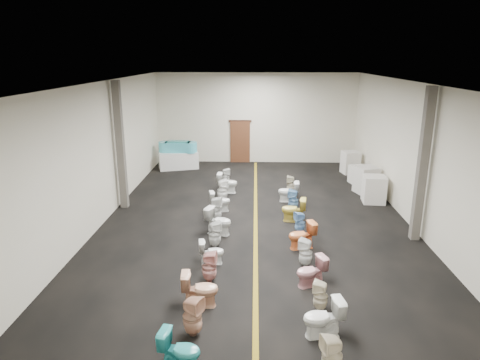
% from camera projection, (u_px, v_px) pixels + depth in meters
% --- Properties ---
extents(floor, '(16.00, 16.00, 0.00)m').
position_uv_depth(floor, '(256.00, 218.00, 14.44)').
color(floor, black).
rests_on(floor, ground).
extents(ceiling, '(16.00, 16.00, 0.00)m').
position_uv_depth(ceiling, '(257.00, 82.00, 13.18)').
color(ceiling, black).
rests_on(ceiling, ground).
extents(wall_back, '(10.00, 0.00, 10.00)m').
position_uv_depth(wall_back, '(256.00, 118.00, 21.48)').
color(wall_back, beige).
rests_on(wall_back, ground).
extents(wall_front, '(10.00, 0.00, 10.00)m').
position_uv_depth(wall_front, '(257.00, 275.00, 6.13)').
color(wall_front, beige).
rests_on(wall_front, ground).
extents(wall_left, '(0.00, 16.00, 16.00)m').
position_uv_depth(wall_left, '(104.00, 152.00, 13.98)').
color(wall_left, beige).
rests_on(wall_left, ground).
extents(wall_right, '(0.00, 16.00, 16.00)m').
position_uv_depth(wall_right, '(413.00, 154.00, 13.64)').
color(wall_right, beige).
rests_on(wall_right, ground).
extents(aisle_stripe, '(0.12, 15.60, 0.01)m').
position_uv_depth(aisle_stripe, '(256.00, 218.00, 14.44)').
color(aisle_stripe, olive).
rests_on(aisle_stripe, floor).
extents(back_door, '(1.00, 0.10, 2.10)m').
position_uv_depth(back_door, '(240.00, 142.00, 21.79)').
color(back_door, '#562D19').
rests_on(back_door, floor).
extents(door_frame, '(1.15, 0.08, 0.10)m').
position_uv_depth(door_frame, '(240.00, 121.00, 21.50)').
color(door_frame, '#331C11').
rests_on(door_frame, back_door).
extents(column_left, '(0.25, 0.25, 4.50)m').
position_uv_depth(column_left, '(120.00, 146.00, 14.93)').
color(column_left, '#59544C').
rests_on(column_left, floor).
extents(column_right, '(0.25, 0.25, 4.50)m').
position_uv_depth(column_right, '(422.00, 166.00, 12.21)').
color(column_right, '#59544C').
rests_on(column_right, floor).
extents(display_table, '(2.03, 1.42, 0.82)m').
position_uv_depth(display_table, '(178.00, 160.00, 20.75)').
color(display_table, white).
rests_on(display_table, floor).
extents(bathtub, '(1.86, 0.67, 0.55)m').
position_uv_depth(bathtub, '(178.00, 147.00, 20.56)').
color(bathtub, '#47B9CD').
rests_on(bathtub, display_table).
extents(appliance_crate_a, '(0.84, 0.84, 1.01)m').
position_uv_depth(appliance_crate_a, '(374.00, 189.00, 15.90)').
color(appliance_crate_a, silver).
rests_on(appliance_crate_a, floor).
extents(appliance_crate_b, '(0.98, 0.98, 1.07)m').
position_uv_depth(appliance_crate_b, '(366.00, 180.00, 16.99)').
color(appliance_crate_b, beige).
rests_on(appliance_crate_b, floor).
extents(appliance_crate_c, '(0.80, 0.80, 0.76)m').
position_uv_depth(appliance_crate_c, '(358.00, 175.00, 18.32)').
color(appliance_crate_c, silver).
rests_on(appliance_crate_c, floor).
extents(appliance_crate_d, '(0.85, 0.85, 1.03)m').
position_uv_depth(appliance_crate_d, '(350.00, 162.00, 19.84)').
color(appliance_crate_d, silver).
rests_on(appliance_crate_d, floor).
extents(toilet_left_0, '(0.78, 0.53, 0.74)m').
position_uv_depth(toilet_left_0, '(180.00, 350.00, 7.41)').
color(toilet_left_0, teal).
rests_on(toilet_left_0, floor).
extents(toilet_left_1, '(0.51, 0.50, 0.84)m').
position_uv_depth(toilet_left_1, '(193.00, 316.00, 8.30)').
color(toilet_left_1, tan).
rests_on(toilet_left_1, floor).
extents(toilet_left_2, '(0.83, 0.53, 0.81)m').
position_uv_depth(toilet_left_2, '(200.00, 289.00, 9.28)').
color(toilet_left_2, '#DFA381').
rests_on(toilet_left_2, floor).
extents(toilet_left_3, '(0.38, 0.38, 0.78)m').
position_uv_depth(toilet_left_3, '(209.00, 267.00, 10.30)').
color(toilet_left_3, '#D3918B').
rests_on(toilet_left_3, floor).
extents(toilet_left_4, '(0.70, 0.46, 0.66)m').
position_uv_depth(toilet_left_4, '(211.00, 252.00, 11.21)').
color(toilet_left_4, white).
rests_on(toilet_left_4, floor).
extents(toilet_left_5, '(0.45, 0.45, 0.77)m').
position_uv_depth(toilet_left_5, '(215.00, 234.00, 12.17)').
color(toilet_left_5, silver).
rests_on(toilet_left_5, floor).
extents(toilet_left_6, '(0.93, 0.73, 0.83)m').
position_uv_depth(toilet_left_6, '(219.00, 221.00, 13.07)').
color(toilet_left_6, silver).
rests_on(toilet_left_6, floor).
extents(toilet_left_7, '(0.42, 0.42, 0.83)m').
position_uv_depth(toilet_left_7, '(216.00, 209.00, 14.08)').
color(toilet_left_7, silver).
rests_on(toilet_left_7, floor).
extents(toilet_left_8, '(0.79, 0.55, 0.74)m').
position_uv_depth(toilet_left_8, '(220.00, 201.00, 15.02)').
color(toilet_left_8, white).
rests_on(toilet_left_8, floor).
extents(toilet_left_9, '(0.49, 0.49, 0.84)m').
position_uv_depth(toilet_left_9, '(222.00, 190.00, 16.07)').
color(toilet_left_9, white).
rests_on(toilet_left_9, floor).
extents(toilet_left_10, '(0.82, 0.50, 0.81)m').
position_uv_depth(toilet_left_10, '(227.00, 183.00, 17.05)').
color(toilet_left_10, white).
rests_on(toilet_left_10, floor).
extents(toilet_left_11, '(0.41, 0.40, 0.73)m').
position_uv_depth(toilet_left_11, '(226.00, 177.00, 18.02)').
color(toilet_left_11, silver).
rests_on(toilet_left_11, floor).
extents(toilet_right_0, '(0.44, 0.43, 0.78)m').
position_uv_depth(toilet_right_0, '(332.00, 356.00, 7.24)').
color(toilet_right_0, beige).
rests_on(toilet_right_0, floor).
extents(toilet_right_1, '(0.85, 0.58, 0.80)m').
position_uv_depth(toilet_right_1, '(323.00, 318.00, 8.27)').
color(toilet_right_1, white).
rests_on(toilet_right_1, floor).
extents(toilet_right_2, '(0.40, 0.39, 0.68)m').
position_uv_depth(toilet_right_2, '(321.00, 296.00, 9.14)').
color(toilet_right_2, beige).
rests_on(toilet_right_2, floor).
extents(toilet_right_3, '(0.83, 0.65, 0.74)m').
position_uv_depth(toilet_right_3, '(311.00, 272.00, 10.11)').
color(toilet_right_3, '#D49197').
rests_on(toilet_right_3, floor).
extents(toilet_right_4, '(0.45, 0.45, 0.76)m').
position_uv_depth(toilet_right_4, '(306.00, 253.00, 11.06)').
color(toilet_right_4, white).
rests_on(toilet_right_4, floor).
extents(toilet_right_5, '(0.86, 0.65, 0.78)m').
position_uv_depth(toilet_right_5, '(302.00, 235.00, 12.09)').
color(toilet_right_5, orange).
rests_on(toilet_right_5, floor).
extents(toilet_right_6, '(0.41, 0.41, 0.69)m').
position_uv_depth(toilet_right_6, '(300.00, 223.00, 13.14)').
color(toilet_right_6, '#6F9FD3').
rests_on(toilet_right_6, floor).
extents(toilet_right_7, '(0.84, 0.55, 0.81)m').
position_uv_depth(toilet_right_7, '(294.00, 210.00, 14.07)').
color(toilet_right_7, '#E0C64A').
rests_on(toilet_right_7, floor).
extents(toilet_right_8, '(0.44, 0.43, 0.79)m').
position_uv_depth(toilet_right_8, '(293.00, 200.00, 15.04)').
color(toilet_right_8, '#699BCB').
rests_on(toilet_right_8, floor).
extents(toilet_right_9, '(0.80, 0.49, 0.78)m').
position_uv_depth(toilet_right_9, '(288.00, 192.00, 16.00)').
color(toilet_right_9, white).
rests_on(toilet_right_9, floor).
extents(toilet_right_10, '(0.37, 0.37, 0.73)m').
position_uv_depth(toilet_right_10, '(291.00, 185.00, 16.92)').
color(toilet_right_10, beige).
rests_on(toilet_right_10, floor).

